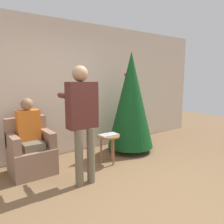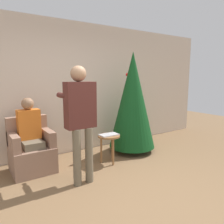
{
  "view_description": "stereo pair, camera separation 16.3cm",
  "coord_description": "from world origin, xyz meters",
  "px_view_note": "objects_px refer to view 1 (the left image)",
  "views": [
    {
      "loc": [
        -1.77,
        -1.93,
        1.6
      ],
      "look_at": [
        0.49,
        1.15,
        0.97
      ],
      "focal_mm": 35.0,
      "sensor_mm": 36.0,
      "label": 1
    },
    {
      "loc": [
        -1.64,
        -2.02,
        1.6
      ],
      "look_at": [
        0.49,
        1.15,
        0.97
      ],
      "focal_mm": 35.0,
      "sensor_mm": 36.0,
      "label": 2
    }
  ],
  "objects_px": {
    "christmas_tree": "(131,100)",
    "side_stool": "(109,140)",
    "person_seated": "(30,133)",
    "armchair": "(31,152)",
    "person_standing": "(82,114)"
  },
  "relations": [
    {
      "from": "christmas_tree",
      "to": "side_stool",
      "type": "height_order",
      "value": "christmas_tree"
    },
    {
      "from": "christmas_tree",
      "to": "person_standing",
      "type": "distance_m",
      "value": 1.67
    },
    {
      "from": "christmas_tree",
      "to": "person_standing",
      "type": "height_order",
      "value": "christmas_tree"
    },
    {
      "from": "armchair",
      "to": "person_standing",
      "type": "distance_m",
      "value": 1.24
    },
    {
      "from": "person_seated",
      "to": "person_standing",
      "type": "height_order",
      "value": "person_standing"
    },
    {
      "from": "armchair",
      "to": "person_seated",
      "type": "xyz_separation_m",
      "value": [
        0.0,
        -0.02,
        0.35
      ]
    },
    {
      "from": "person_standing",
      "to": "side_stool",
      "type": "xyz_separation_m",
      "value": [
        0.76,
        0.4,
        -0.62
      ]
    },
    {
      "from": "christmas_tree",
      "to": "person_seated",
      "type": "relative_size",
      "value": 1.68
    },
    {
      "from": "person_seated",
      "to": "side_stool",
      "type": "relative_size",
      "value": 2.36
    },
    {
      "from": "person_seated",
      "to": "person_standing",
      "type": "distance_m",
      "value": 1.06
    },
    {
      "from": "armchair",
      "to": "person_standing",
      "type": "height_order",
      "value": "person_standing"
    },
    {
      "from": "christmas_tree",
      "to": "person_seated",
      "type": "xyz_separation_m",
      "value": [
        -2.05,
        0.16,
        -0.42
      ]
    },
    {
      "from": "christmas_tree",
      "to": "person_standing",
      "type": "relative_size",
      "value": 1.2
    },
    {
      "from": "armchair",
      "to": "side_stool",
      "type": "xyz_separation_m",
      "value": [
        1.28,
        -0.45,
        0.1
      ]
    },
    {
      "from": "person_seated",
      "to": "christmas_tree",
      "type": "bearing_deg",
      "value": -4.52
    }
  ]
}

